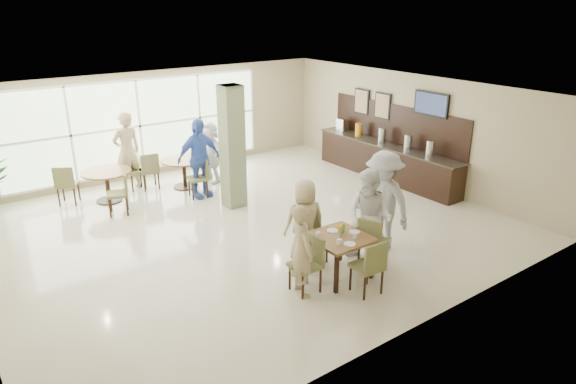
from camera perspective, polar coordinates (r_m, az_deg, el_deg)
ground at (r=10.95m, az=-4.57°, el=-3.83°), size 10.00×10.00×0.00m
room_shell at (r=10.36m, az=-4.83°, el=4.78°), size 10.00×10.00×10.00m
window_bank at (r=14.15m, az=-16.14°, el=7.06°), size 7.00×0.04×7.00m
column at (r=11.64m, az=-6.21°, el=4.94°), size 0.45×0.45×2.80m
main_table at (r=8.81m, az=5.71°, el=-5.48°), size 0.96×0.96×0.75m
round_table_left at (r=12.81m, az=-19.52°, el=1.50°), size 1.15×1.15×0.75m
round_table_right at (r=13.27m, az=-11.50°, el=2.93°), size 1.15×1.15×0.75m
chairs_main_table at (r=8.87m, az=5.76°, el=-6.60°), size 2.05×1.87×0.95m
chairs_table_left at (r=12.82m, az=-19.49°, el=1.00°), size 2.19×1.93×0.95m
chairs_table_right at (r=13.30m, az=-11.44°, el=2.48°), size 2.12×1.79×0.95m
tabletop_clutter at (r=8.71m, az=5.91°, el=-4.66°), size 0.77×0.77×0.21m
buffet_counter at (r=13.95m, az=10.87°, el=3.71°), size 0.64×4.70×1.95m
wall_tv at (r=13.06m, az=15.63°, el=9.40°), size 0.06×1.00×0.58m
framed_art_a at (r=14.15m, az=10.46°, el=9.39°), size 0.05×0.55×0.70m
framed_art_b at (r=14.70m, az=8.19°, el=9.93°), size 0.05×0.55×0.70m
teen_left at (r=8.20m, az=1.53°, el=-6.51°), size 0.47×0.63×1.56m
teen_far at (r=9.26m, az=1.88°, el=-3.20°), size 0.85×0.62×1.55m
teen_right at (r=9.21m, az=9.04°, el=-2.86°), size 0.90×1.03×1.77m
teen_standing at (r=9.82m, az=10.54°, el=-0.96°), size 0.72×1.25×1.93m
adult_a at (r=12.43m, az=-9.87°, el=3.68°), size 1.17×0.72×1.93m
adult_b at (r=13.54m, az=-8.65°, el=4.39°), size 0.79×1.53×1.59m
adult_standing at (r=13.37m, az=-17.44°, el=4.33°), size 0.78×0.57×1.98m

